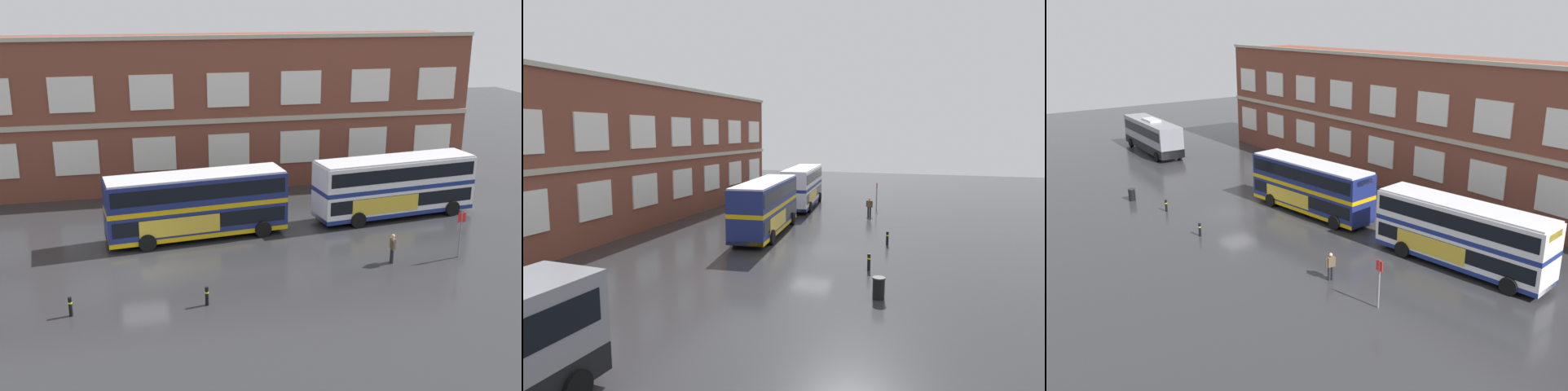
# 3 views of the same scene
# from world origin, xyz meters

# --- Properties ---
(ground_plane) EXTENTS (120.00, 120.00, 0.00)m
(ground_plane) POSITION_xyz_m (0.00, 2.00, 0.00)
(ground_plane) COLOR #2B2B2D
(brick_terminal_building) EXTENTS (50.00, 8.19, 11.65)m
(brick_terminal_building) POSITION_xyz_m (1.62, 17.98, 5.68)
(brick_terminal_building) COLOR brown
(brick_terminal_building) RESTS_ON ground
(double_decker_near) EXTENTS (11.21, 3.77, 4.07)m
(double_decker_near) POSITION_xyz_m (3.54, 4.59, 2.15)
(double_decker_near) COLOR navy
(double_decker_near) RESTS_ON ground
(double_decker_middle) EXTENTS (11.23, 3.89, 4.07)m
(double_decker_middle) POSITION_xyz_m (16.98, 5.69, 2.15)
(double_decker_middle) COLOR silver
(double_decker_middle) RESTS_ON ground
(waiting_passenger) EXTENTS (0.32, 0.64, 1.70)m
(waiting_passenger) POSITION_xyz_m (13.66, -1.73, 0.93)
(waiting_passenger) COLOR black
(waiting_passenger) RESTS_ON ground
(bus_stand_flag) EXTENTS (0.44, 0.10, 2.70)m
(bus_stand_flag) POSITION_xyz_m (17.71, -1.84, 1.64)
(bus_stand_flag) COLOR slate
(bus_stand_flag) RESTS_ON ground
(station_litter_bin) EXTENTS (0.60, 0.60, 1.03)m
(station_litter_bin) POSITION_xyz_m (-7.91, -5.41, 0.52)
(station_litter_bin) COLOR black
(station_litter_bin) RESTS_ON ground
(safety_bollard_west) EXTENTS (0.19, 0.19, 0.95)m
(safety_bollard_west) POSITION_xyz_m (-3.53, -4.30, 0.49)
(safety_bollard_west) COLOR black
(safety_bollard_west) RESTS_ON ground
(safety_bollard_east) EXTENTS (0.19, 0.19, 0.95)m
(safety_bollard_east) POSITION_xyz_m (2.83, -4.59, 0.49)
(safety_bollard_east) COLOR black
(safety_bollard_east) RESTS_ON ground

